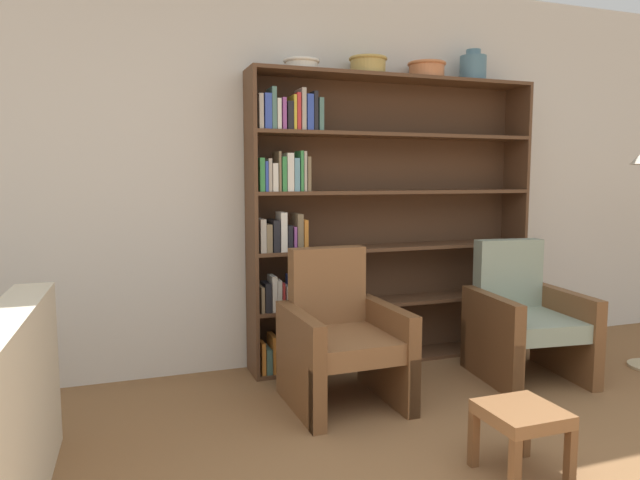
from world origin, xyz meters
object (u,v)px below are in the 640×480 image
(vase_tall, at_px, (473,68))
(footstool, at_px, (521,421))
(bowl_copper, at_px, (301,64))
(bookshelf, at_px, (366,225))
(bowl_terracotta, at_px, (368,65))
(armchair_cushioned, at_px, (524,320))
(armchair_leather, at_px, (340,338))
(bowl_olive, at_px, (427,70))

(vase_tall, bearing_deg, footstool, -116.66)
(bowl_copper, relative_size, footstool, 0.74)
(bowl_copper, bearing_deg, footstool, -74.37)
(bookshelf, distance_m, bowl_terracotta, 1.12)
(vase_tall, xyz_separation_m, armchair_cushioned, (0.03, -0.63, -1.77))
(armchair_leather, bearing_deg, bowl_terracotta, -126.51)
(bowl_terracotta, bearing_deg, vase_tall, 0.00)
(armchair_leather, xyz_separation_m, footstool, (0.44, -1.09, -0.13))
(bowl_olive, height_order, armchair_cushioned, bowl_olive)
(vase_tall, relative_size, armchair_leather, 0.26)
(armchair_cushioned, xyz_separation_m, footstool, (-0.90, -1.09, -0.13))
(bowl_copper, xyz_separation_m, armchair_leather, (0.04, -0.63, -1.71))
(bookshelf, height_order, armchair_cushioned, bookshelf)
(vase_tall, height_order, armchair_leather, vase_tall)
(bowl_copper, distance_m, armchair_cushioned, 2.28)
(bowl_terracotta, relative_size, footstool, 0.81)
(bookshelf, distance_m, armchair_leather, 1.00)
(bowl_terracotta, bearing_deg, armchair_cushioned, -35.15)
(armchair_leather, distance_m, armchair_cushioned, 1.34)
(bookshelf, height_order, vase_tall, vase_tall)
(bowl_copper, relative_size, armchair_cushioned, 0.27)
(armchair_cushioned, bearing_deg, bookshelf, -29.46)
(bookshelf, distance_m, bowl_olive, 1.20)
(armchair_leather, bearing_deg, bowl_copper, -87.55)
(bowl_copper, height_order, bowl_olive, bowl_olive)
(bookshelf, xyz_separation_m, armchair_leather, (-0.45, -0.65, -0.62))
(bowl_copper, distance_m, footstool, 2.56)
(bowl_olive, xyz_separation_m, vase_tall, (0.39, 0.00, 0.04))
(bowl_copper, relative_size, bowl_terracotta, 0.91)
(bookshelf, bearing_deg, armchair_leather, -125.10)
(bookshelf, distance_m, armchair_cushioned, 1.26)
(armchair_leather, xyz_separation_m, armchair_cushioned, (1.34, -0.00, 0.00))
(footstool, bearing_deg, armchair_leather, 112.08)
(bowl_copper, distance_m, bowl_olive, 0.95)
(armchair_leather, relative_size, armchair_cushioned, 1.00)
(bowl_olive, relative_size, footstool, 0.83)
(bookshelf, relative_size, bowl_copper, 8.75)
(bowl_terracotta, distance_m, vase_tall, 0.86)
(armchair_leather, bearing_deg, armchair_cushioned, 178.94)
(bowl_terracotta, relative_size, bowl_olive, 0.97)
(vase_tall, bearing_deg, bookshelf, 178.72)
(bowl_olive, relative_size, armchair_leather, 0.31)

